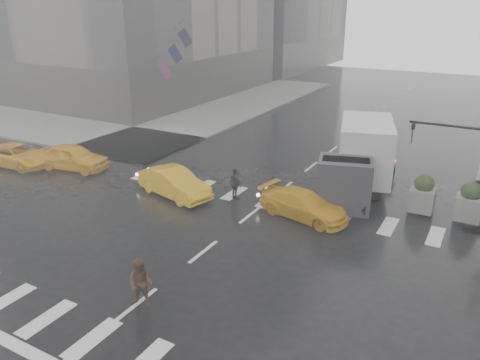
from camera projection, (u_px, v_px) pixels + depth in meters
The scene contains 15 objects.
ground at pixel (203, 252), 18.86m from camera, with size 120.00×120.00×0.00m, color black.
sidewalk_nw at pixel (129, 114), 42.01m from camera, with size 35.00×35.00×0.15m, color slate.
road_markings at pixel (203, 252), 18.86m from camera, with size 18.00×48.00×0.01m, color silver, non-canonical shape.
traffic_signal_pole at pixel (478, 156), 20.15m from camera, with size 4.45×0.42×4.50m.
planter_west at pixel (423, 194), 22.01m from camera, with size 1.10×1.10×1.80m.
planter_mid at pixel (469, 202), 21.10m from camera, with size 1.10×1.10×1.80m.
flag_cluster at pixel (172, 51), 38.84m from camera, with size 2.87×3.06×4.69m.
pedestrian_brown at pixel (141, 283), 15.17m from camera, with size 0.85×0.66×1.75m, color #422617.
pedestrian_far_a at pixel (236, 184), 23.64m from camera, with size 0.97×0.59×1.65m, color black.
pedestrian_far_b at pixel (328, 176), 24.53m from camera, with size 1.13×0.63×1.75m, color black.
taxi_front at pixel (73, 157), 28.04m from camera, with size 1.80×4.48×1.53m, color #F5AE0C.
taxi_mid at pixel (174, 183), 24.09m from camera, with size 1.52×4.37×1.44m, color #F5AE0C.
taxi_rear at pixel (304, 205), 21.69m from camera, with size 1.77×3.85×1.26m, color #F5AE0C.
taxi_far at pixel (17, 155), 28.67m from camera, with size 2.20×4.22×1.32m, color #F5AE0C.
box_truck at pixel (360, 158), 24.00m from camera, with size 2.59×6.91×3.67m.
Camera 1 is at (9.39, -13.78, 9.39)m, focal length 35.00 mm.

